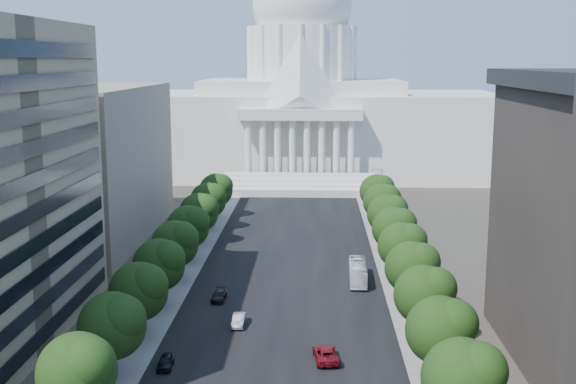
# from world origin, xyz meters

# --- Properties ---
(road_asphalt) EXTENTS (30.00, 260.00, 0.01)m
(road_asphalt) POSITION_xyz_m (0.00, 90.00, 0.00)
(road_asphalt) COLOR black
(road_asphalt) RESTS_ON ground
(sidewalk_left) EXTENTS (8.00, 260.00, 0.02)m
(sidewalk_left) POSITION_xyz_m (-19.00, 90.00, 0.00)
(sidewalk_left) COLOR gray
(sidewalk_left) RESTS_ON ground
(sidewalk_right) EXTENTS (8.00, 260.00, 0.02)m
(sidewalk_right) POSITION_xyz_m (19.00, 90.00, 0.00)
(sidewalk_right) COLOR gray
(sidewalk_right) RESTS_ON ground
(capitol) EXTENTS (120.00, 56.00, 73.00)m
(capitol) POSITION_xyz_m (0.00, 184.89, 20.01)
(capitol) COLOR white
(capitol) RESTS_ON ground
(office_block_left_far) EXTENTS (38.00, 52.00, 30.00)m
(office_block_left_far) POSITION_xyz_m (-48.00, 100.00, 15.00)
(office_block_left_far) COLOR gray
(office_block_left_far) RESTS_ON ground
(tree_l_b) EXTENTS (7.79, 7.60, 9.97)m
(tree_l_b) POSITION_xyz_m (-17.66, 23.81, 6.45)
(tree_l_b) COLOR #33261C
(tree_l_b) RESTS_ON ground
(tree_l_c) EXTENTS (7.79, 7.60, 9.97)m
(tree_l_c) POSITION_xyz_m (-17.66, 35.81, 6.45)
(tree_l_c) COLOR #33261C
(tree_l_c) RESTS_ON ground
(tree_l_d) EXTENTS (7.79, 7.60, 9.97)m
(tree_l_d) POSITION_xyz_m (-17.66, 47.81, 6.45)
(tree_l_d) COLOR #33261C
(tree_l_d) RESTS_ON ground
(tree_l_e) EXTENTS (7.79, 7.60, 9.97)m
(tree_l_e) POSITION_xyz_m (-17.66, 59.81, 6.45)
(tree_l_e) COLOR #33261C
(tree_l_e) RESTS_ON ground
(tree_l_f) EXTENTS (7.79, 7.60, 9.97)m
(tree_l_f) POSITION_xyz_m (-17.66, 71.81, 6.45)
(tree_l_f) COLOR #33261C
(tree_l_f) RESTS_ON ground
(tree_l_g) EXTENTS (7.79, 7.60, 9.97)m
(tree_l_g) POSITION_xyz_m (-17.66, 83.81, 6.45)
(tree_l_g) COLOR #33261C
(tree_l_g) RESTS_ON ground
(tree_l_h) EXTENTS (7.79, 7.60, 9.97)m
(tree_l_h) POSITION_xyz_m (-17.66, 95.81, 6.45)
(tree_l_h) COLOR #33261C
(tree_l_h) RESTS_ON ground
(tree_l_i) EXTENTS (7.79, 7.60, 9.97)m
(tree_l_i) POSITION_xyz_m (-17.66, 107.81, 6.45)
(tree_l_i) COLOR #33261C
(tree_l_i) RESTS_ON ground
(tree_l_j) EXTENTS (7.79, 7.60, 9.97)m
(tree_l_j) POSITION_xyz_m (-17.66, 119.81, 6.45)
(tree_l_j) COLOR #33261C
(tree_l_j) RESTS_ON ground
(tree_r_b) EXTENTS (7.79, 7.60, 9.97)m
(tree_r_b) POSITION_xyz_m (18.34, 23.81, 6.45)
(tree_r_b) COLOR #33261C
(tree_r_b) RESTS_ON ground
(tree_r_c) EXTENTS (7.79, 7.60, 9.97)m
(tree_r_c) POSITION_xyz_m (18.34, 35.81, 6.45)
(tree_r_c) COLOR #33261C
(tree_r_c) RESTS_ON ground
(tree_r_d) EXTENTS (7.79, 7.60, 9.97)m
(tree_r_d) POSITION_xyz_m (18.34, 47.81, 6.45)
(tree_r_d) COLOR #33261C
(tree_r_d) RESTS_ON ground
(tree_r_e) EXTENTS (7.79, 7.60, 9.97)m
(tree_r_e) POSITION_xyz_m (18.34, 59.81, 6.45)
(tree_r_e) COLOR #33261C
(tree_r_e) RESTS_ON ground
(tree_r_f) EXTENTS (7.79, 7.60, 9.97)m
(tree_r_f) POSITION_xyz_m (18.34, 71.81, 6.45)
(tree_r_f) COLOR #33261C
(tree_r_f) RESTS_ON ground
(tree_r_g) EXTENTS (7.79, 7.60, 9.97)m
(tree_r_g) POSITION_xyz_m (18.34, 83.81, 6.45)
(tree_r_g) COLOR #33261C
(tree_r_g) RESTS_ON ground
(tree_r_h) EXTENTS (7.79, 7.60, 9.97)m
(tree_r_h) POSITION_xyz_m (18.34, 95.81, 6.45)
(tree_r_h) COLOR #33261C
(tree_r_h) RESTS_ON ground
(tree_r_i) EXTENTS (7.79, 7.60, 9.97)m
(tree_r_i) POSITION_xyz_m (18.34, 107.81, 6.45)
(tree_r_i) COLOR #33261C
(tree_r_i) RESTS_ON ground
(tree_r_j) EXTENTS (7.79, 7.60, 9.97)m
(tree_r_j) POSITION_xyz_m (18.34, 119.81, 6.45)
(tree_r_j) COLOR #33261C
(tree_r_j) RESTS_ON ground
(streetlight_b) EXTENTS (2.61, 0.44, 9.00)m
(streetlight_b) POSITION_xyz_m (19.90, 35.00, 5.82)
(streetlight_b) COLOR gray
(streetlight_b) RESTS_ON ground
(streetlight_c) EXTENTS (2.61, 0.44, 9.00)m
(streetlight_c) POSITION_xyz_m (19.90, 60.00, 5.82)
(streetlight_c) COLOR gray
(streetlight_c) RESTS_ON ground
(streetlight_d) EXTENTS (2.61, 0.44, 9.00)m
(streetlight_d) POSITION_xyz_m (19.90, 85.00, 5.82)
(streetlight_d) COLOR gray
(streetlight_d) RESTS_ON ground
(streetlight_e) EXTENTS (2.61, 0.44, 9.00)m
(streetlight_e) POSITION_xyz_m (19.90, 110.00, 5.82)
(streetlight_e) COLOR gray
(streetlight_e) RESTS_ON ground
(streetlight_f) EXTENTS (2.61, 0.44, 9.00)m
(streetlight_f) POSITION_xyz_m (19.90, 135.00, 5.82)
(streetlight_f) COLOR gray
(streetlight_f) RESTS_ON ground
(car_dark_a) EXTENTS (1.90, 4.20, 1.40)m
(car_dark_a) POSITION_xyz_m (-12.84, 38.95, 0.70)
(car_dark_a) COLOR black
(car_dark_a) RESTS_ON ground
(car_silver) EXTENTS (1.69, 4.61, 1.51)m
(car_silver) POSITION_xyz_m (-5.77, 52.67, 0.75)
(car_silver) COLOR #A4A5AB
(car_silver) RESTS_ON ground
(car_red) EXTENTS (3.41, 6.13, 1.62)m
(car_red) POSITION_xyz_m (5.74, 41.63, 0.81)
(car_red) COLOR maroon
(car_red) RESTS_ON ground
(car_dark_b) EXTENTS (2.03, 4.75, 1.37)m
(car_dark_b) POSITION_xyz_m (-9.82, 62.79, 0.68)
(car_dark_b) COLOR black
(car_dark_b) RESTS_ON ground
(city_bus) EXTENTS (2.93, 11.37, 3.15)m
(city_bus) POSITION_xyz_m (11.26, 72.80, 1.57)
(city_bus) COLOR white
(city_bus) RESTS_ON ground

